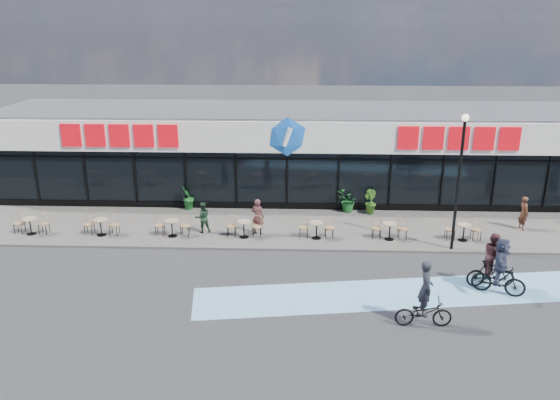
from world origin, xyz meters
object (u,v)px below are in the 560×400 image
Objects in this scene: lamp_post at (460,172)px; cyclist_b at (500,269)px; patron_left at (258,217)px; cyclist_a at (492,265)px; potted_plant_mid at (347,201)px; potted_plant_left at (188,198)px; bistro_set_0 at (31,224)px; potted_plant_right at (370,202)px; pedestrian_b at (524,213)px; patron_right at (203,217)px.

lamp_post is 2.68× the size of cyclist_b.
patron_left is 9.72m from cyclist_a.
potted_plant_left is at bearing 179.67° from potted_plant_mid.
bistro_set_0 is 15.51m from potted_plant_right.
lamp_post reaches higher than cyclist_a.
bistro_set_0 is 0.75× the size of cyclist_a.
potted_plant_left is 15.66m from pedestrian_b.
patron_right reaches higher than potted_plant_right.
patron_right reaches higher than potted_plant_left.
potted_plant_right is 0.57× the size of cyclist_b.
bistro_set_0 is at bearing 22.03° from patron_left.
bistro_set_0 is 1.42× the size of potted_plant_mid.
potted_plant_right is at bearing 11.97° from bistro_set_0.
potted_plant_mid is (-3.94, 4.36, -2.73)m from lamp_post.
cyclist_b is at bearing -60.26° from potted_plant_mid.
patron_left reaches higher than potted_plant_right.
lamp_post reaches higher than cyclist_b.
bistro_set_0 is 0.96× the size of patron_left.
cyclist_a is at bearing 136.12° from patron_right.
potted_plant_mid is (14.10, 3.38, 0.09)m from bistro_set_0.
patron_right is (-10.53, 1.42, -2.57)m from lamp_post.
potted_plant_right reaches higher than bistro_set_0.
potted_plant_left is (6.24, 3.42, 0.16)m from bistro_set_0.
cyclist_a reaches higher than pedestrian_b.
cyclist_a is (11.07, -4.55, 0.06)m from patron_right.
bistro_set_0 is at bearing -168.03° from potted_plant_right.
lamp_post reaches higher than potted_plant_mid.
cyclist_b is at bearing -80.10° from lamp_post.
lamp_post is 5.06m from pedestrian_b.
cyclist_b reaches higher than bistro_set_0.
cyclist_b reaches higher than patron_left.
cyclist_b is (12.44, -8.07, 0.22)m from potted_plant_left.
lamp_post is 5.13× the size of potted_plant_mid.
bistro_set_0 is 19.25m from cyclist_b.
pedestrian_b is (7.67, -2.02, 0.23)m from potted_plant_mid.
patron_right reaches higher than potted_plant_mid.
potted_plant_mid is 7.93m from pedestrian_b.
patron_left reaches higher than bistro_set_0.
pedestrian_b reaches higher than potted_plant_right.
potted_plant_right reaches higher than potted_plant_mid.
patron_left is 11.86m from pedestrian_b.
bistro_set_0 is 14.50m from potted_plant_mid.
bistro_set_0 is at bearing -166.54° from potted_plant_mid.
cyclist_a is (-3.18, -5.47, -0.01)m from pedestrian_b.
pedestrian_b is 0.75× the size of cyclist_a.
patron_right is (-2.43, 0.08, -0.10)m from patron_left.
pedestrian_b is at bearing -15.78° from potted_plant_right.
pedestrian_b is (6.60, -1.86, 0.19)m from potted_plant_right.
potted_plant_left is 0.59× the size of cyclist_b.
lamp_post is 18.29m from bistro_set_0.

